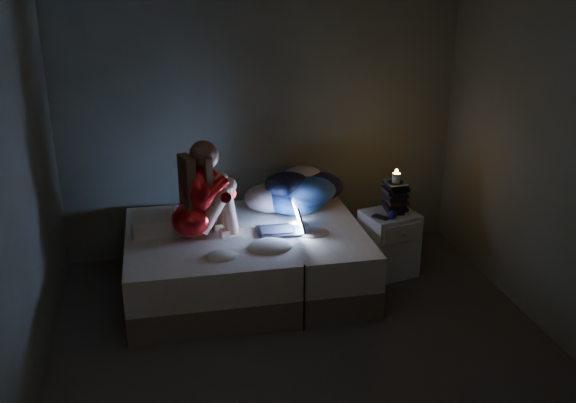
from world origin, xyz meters
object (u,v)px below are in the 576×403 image
object	(u,v)px
woman	(190,192)
candle	(396,179)
phone	(378,216)
laptop	(279,217)
bed	(246,260)
nightstand	(388,243)

from	to	relation	value
woman	candle	size ratio (longest dim) A/B	9.92
candle	phone	distance (m)	0.35
woman	phone	bearing A→B (deg)	-15.32
woman	laptop	xyz separation A→B (m)	(0.70, -0.01, -0.26)
candle	laptop	bearing A→B (deg)	-172.53
phone	laptop	bearing A→B (deg)	159.46
woman	phone	xyz separation A→B (m)	(1.56, 0.05, -0.35)
bed	nightstand	distance (m)	1.26
candle	phone	bearing A→B (deg)	-157.99
laptop	nightstand	xyz separation A→B (m)	(0.99, 0.12, -0.38)
woman	candle	distance (m)	1.73
laptop	phone	size ratio (longest dim) A/B	2.67
nightstand	candle	distance (m)	0.59
laptop	candle	size ratio (longest dim) A/B	4.68
woman	bed	bearing A→B (deg)	-8.74
nightstand	woman	bearing A→B (deg)	169.99
bed	nightstand	xyz separation A→B (m)	(1.26, 0.04, 0.02)
woman	nightstand	bearing A→B (deg)	-13.60
bed	nightstand	world-z (taller)	nightstand
laptop	nightstand	world-z (taller)	laptop
bed	candle	world-z (taller)	candle
laptop	candle	world-z (taller)	candle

